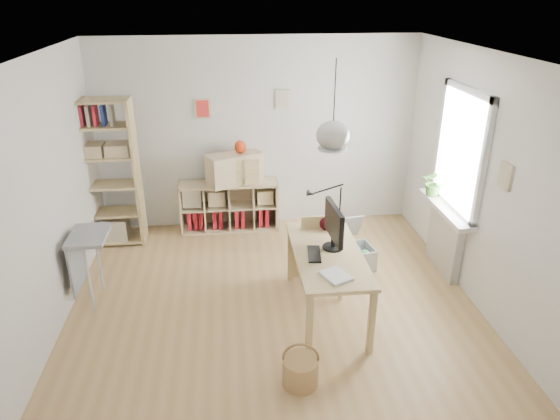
{
  "coord_description": "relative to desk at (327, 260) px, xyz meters",
  "views": [
    {
      "loc": [
        -0.45,
        -4.62,
        3.28
      ],
      "look_at": [
        0.1,
        0.3,
        1.05
      ],
      "focal_mm": 32.0,
      "sensor_mm": 36.0,
      "label": 1
    }
  ],
  "objects": [
    {
      "name": "ground",
      "position": [
        -0.55,
        0.15,
        -0.66
      ],
      "size": [
        4.5,
        4.5,
        0.0
      ],
      "primitive_type": "plane",
      "color": "tan",
      "rests_on": "ground"
    },
    {
      "name": "room_shell",
      "position": [
        -0.0,
        0.0,
        1.34
      ],
      "size": [
        4.5,
        4.5,
        4.5
      ],
      "color": "white",
      "rests_on": "ground"
    },
    {
      "name": "window_unit",
      "position": [
        1.68,
        0.75,
        0.89
      ],
      "size": [
        0.07,
        1.16,
        1.46
      ],
      "color": "white",
      "rests_on": "ground"
    },
    {
      "name": "radiator",
      "position": [
        1.64,
        0.75,
        -0.26
      ],
      "size": [
        0.1,
        0.8,
        0.8
      ],
      "primitive_type": "cube",
      "color": "silver",
      "rests_on": "ground"
    },
    {
      "name": "windowsill",
      "position": [
        1.59,
        0.75,
        0.17
      ],
      "size": [
        0.22,
        1.2,
        0.06
      ],
      "primitive_type": "cube",
      "color": "white",
      "rests_on": "radiator"
    },
    {
      "name": "desk",
      "position": [
        0.0,
        0.0,
        0.0
      ],
      "size": [
        0.7,
        1.5,
        0.75
      ],
      "color": "#E4C583",
      "rests_on": "ground"
    },
    {
      "name": "cube_shelf",
      "position": [
        -1.02,
        2.23,
        -0.36
      ],
      "size": [
        1.4,
        0.38,
        0.72
      ],
      "color": "beige",
      "rests_on": "ground"
    },
    {
      "name": "tall_bookshelf",
      "position": [
        -2.59,
        1.95,
        0.43
      ],
      "size": [
        0.8,
        0.38,
        2.0
      ],
      "color": "#E4C583",
      "rests_on": "ground"
    },
    {
      "name": "side_table",
      "position": [
        -2.59,
        0.5,
        0.01
      ],
      "size": [
        0.4,
        0.55,
        0.85
      ],
      "color": "#99989B",
      "rests_on": "ground"
    },
    {
      "name": "chair",
      "position": [
        0.03,
        0.45,
        -0.15
      ],
      "size": [
        0.44,
        0.44,
        0.89
      ],
      "rotation": [
        0.0,
        0.0,
        0.01
      ],
      "color": "#99989B",
      "rests_on": "ground"
    },
    {
      "name": "wicker_basket",
      "position": [
        -0.43,
        -1.05,
        -0.51
      ],
      "size": [
        0.33,
        0.32,
        0.45
      ],
      "rotation": [
        0.0,
        0.0,
        -0.15
      ],
      "color": "#A5854A",
      "rests_on": "ground"
    },
    {
      "name": "storage_chest",
      "position": [
        0.5,
        0.95,
        -0.47
      ],
      "size": [
        0.65,
        0.71,
        0.58
      ],
      "rotation": [
        0.0,
        0.0,
        0.18
      ],
      "color": "silver",
      "rests_on": "ground"
    },
    {
      "name": "monitor",
      "position": [
        0.07,
        0.08,
        0.36
      ],
      "size": [
        0.22,
        0.55,
        0.48
      ],
      "rotation": [
        0.0,
        0.0,
        0.06
      ],
      "color": "black",
      "rests_on": "desk"
    },
    {
      "name": "keyboard",
      "position": [
        -0.15,
        -0.04,
        0.1
      ],
      "size": [
        0.17,
        0.36,
        0.02
      ],
      "primitive_type": "cube",
      "rotation": [
        0.0,
        0.0,
        -0.12
      ],
      "color": "black",
      "rests_on": "desk"
    },
    {
      "name": "task_lamp",
      "position": [
        0.05,
        0.61,
        0.42
      ],
      "size": [
        0.45,
        0.16,
        0.47
      ],
      "color": "black",
      "rests_on": "desk"
    },
    {
      "name": "yarn_ball",
      "position": [
        0.08,
        0.51,
        0.17
      ],
      "size": [
        0.15,
        0.15,
        0.15
      ],
      "primitive_type": "sphere",
      "color": "#4F0A13",
      "rests_on": "desk"
    },
    {
      "name": "paper_tray",
      "position": [
        -0.02,
        -0.5,
        0.11
      ],
      "size": [
        0.32,
        0.35,
        0.03
      ],
      "primitive_type": "cube",
      "rotation": [
        0.0,
        0.0,
        0.42
      ],
      "color": "white",
      "rests_on": "desk"
    },
    {
      "name": "drawer_chest",
      "position": [
        -0.9,
        2.19,
        0.28
      ],
      "size": [
        0.83,
        0.62,
        0.43
      ],
      "primitive_type": "cube",
      "rotation": [
        0.0,
        0.0,
        0.42
      ],
      "color": "beige",
      "rests_on": "cube_shelf"
    },
    {
      "name": "red_vase",
      "position": [
        -0.81,
        2.19,
        0.59
      ],
      "size": [
        0.16,
        0.16,
        0.19
      ],
      "primitive_type": "ellipsoid",
      "color": "#A8290E",
      "rests_on": "drawer_chest"
    },
    {
      "name": "potted_plant",
      "position": [
        1.57,
        1.1,
        0.38
      ],
      "size": [
        0.4,
        0.38,
        0.35
      ],
      "primitive_type": "imported",
      "rotation": [
        0.0,
        0.0,
        -0.42
      ],
      "color": "#376726",
      "rests_on": "windowsill"
    }
  ]
}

